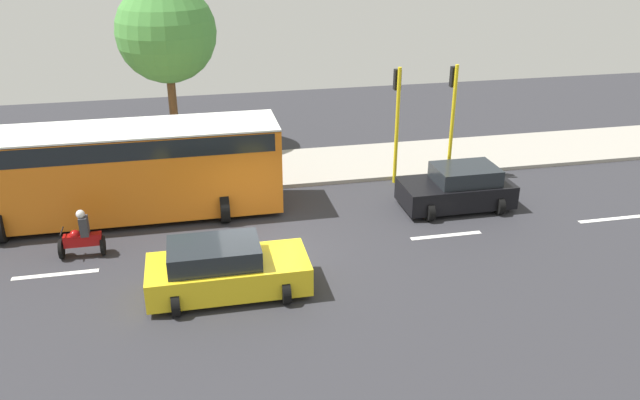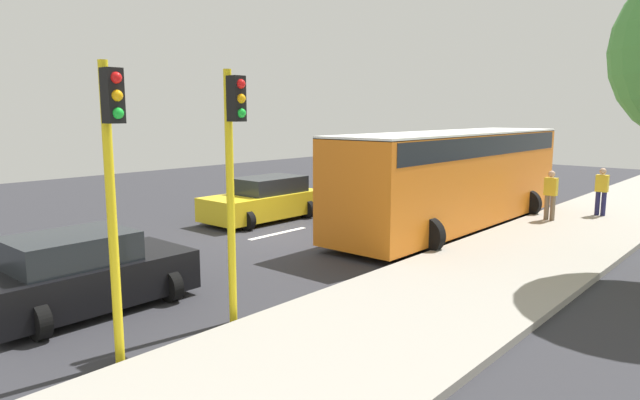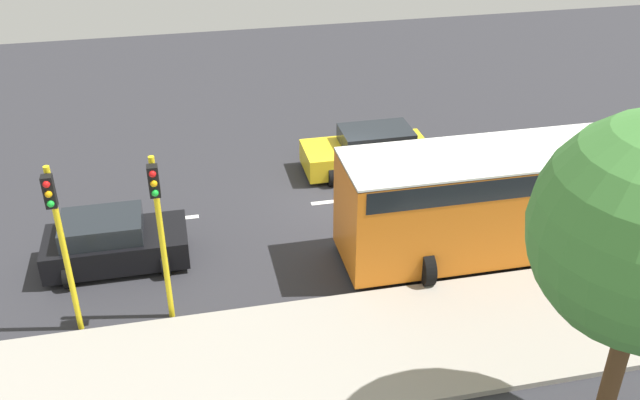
# 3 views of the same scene
# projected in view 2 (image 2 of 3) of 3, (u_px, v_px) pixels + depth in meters

# --- Properties ---
(ground_plane) EXTENTS (40.00, 60.00, 0.10)m
(ground_plane) POSITION_uv_depth(u_px,v_px,m) (278.00, 235.00, 17.47)
(ground_plane) COLOR #2D2D33
(sidewalk) EXTENTS (4.00, 60.00, 0.15)m
(sidewalk) POSITION_uv_depth(u_px,v_px,m) (489.00, 273.00, 12.89)
(sidewalk) COLOR #9E998E
(sidewalk) RESTS_ON ground
(lane_stripe_north) EXTENTS (0.20, 2.40, 0.01)m
(lane_stripe_north) POSITION_uv_depth(u_px,v_px,m) (95.00, 275.00, 13.01)
(lane_stripe_north) COLOR white
(lane_stripe_north) RESTS_ON ground
(lane_stripe_mid) EXTENTS (0.20, 2.40, 0.01)m
(lane_stripe_mid) POSITION_uv_depth(u_px,v_px,m) (278.00, 233.00, 17.47)
(lane_stripe_mid) COLOR white
(lane_stripe_mid) RESTS_ON ground
(lane_stripe_south) EXTENTS (0.20, 2.40, 0.01)m
(lane_stripe_south) POSITION_uv_depth(u_px,v_px,m) (387.00, 209.00, 21.92)
(lane_stripe_south) COLOR white
(lane_stripe_south) RESTS_ON ground
(lane_stripe_far_south) EXTENTS (0.20, 2.40, 0.01)m
(lane_stripe_far_south) POSITION_uv_depth(u_px,v_px,m) (459.00, 193.00, 26.37)
(lane_stripe_far_south) COLOR white
(lane_stripe_far_south) RESTS_ON ground
(car_black) EXTENTS (2.32, 3.87, 1.52)m
(car_black) POSITION_uv_depth(u_px,v_px,m) (84.00, 274.00, 10.66)
(car_black) COLOR black
(car_black) RESTS_ON ground
(car_yellow_cab) EXTENTS (2.31, 4.35, 1.52)m
(car_yellow_cab) POSITION_uv_depth(u_px,v_px,m) (264.00, 200.00, 19.55)
(car_yellow_cab) COLOR yellow
(car_yellow_cab) RESTS_ON ground
(city_bus) EXTENTS (3.20, 11.00, 3.16)m
(city_bus) POSITION_uv_depth(u_px,v_px,m) (454.00, 172.00, 18.08)
(city_bus) COLOR orange
(city_bus) RESTS_ON ground
(motorcycle) EXTENTS (0.60, 1.30, 1.53)m
(motorcycle) POSITION_uv_depth(u_px,v_px,m) (399.00, 198.00, 20.65)
(motorcycle) COLOR black
(motorcycle) RESTS_ON ground
(pedestrian_near_signal) EXTENTS (0.40, 0.24, 1.69)m
(pedestrian_near_signal) POSITION_uv_depth(u_px,v_px,m) (551.00, 194.00, 18.75)
(pedestrian_near_signal) COLOR #72604C
(pedestrian_near_signal) RESTS_ON sidewalk
(pedestrian_by_tree) EXTENTS (0.40, 0.24, 1.69)m
(pedestrian_by_tree) POSITION_uv_depth(u_px,v_px,m) (602.00, 190.00, 19.61)
(pedestrian_by_tree) COLOR #1E1E4C
(pedestrian_by_tree) RESTS_ON sidewalk
(traffic_light_corner) EXTENTS (0.49, 0.24, 4.50)m
(traffic_light_corner) POSITION_uv_depth(u_px,v_px,m) (233.00, 162.00, 9.56)
(traffic_light_corner) COLOR yellow
(traffic_light_corner) RESTS_ON ground
(traffic_light_midblock) EXTENTS (0.49, 0.24, 4.50)m
(traffic_light_midblock) POSITION_uv_depth(u_px,v_px,m) (113.00, 172.00, 7.92)
(traffic_light_midblock) COLOR yellow
(traffic_light_midblock) RESTS_ON ground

